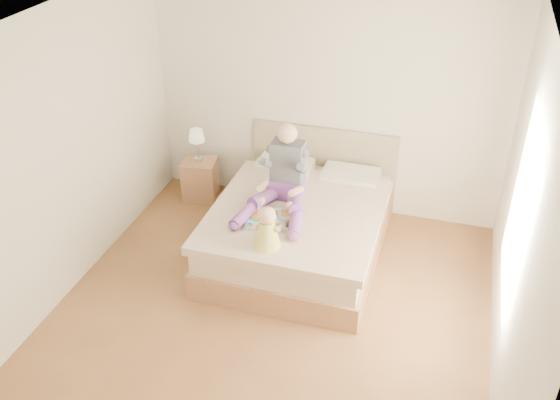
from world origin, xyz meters
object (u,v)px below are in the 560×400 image
(adult, at_px, (283,180))
(tray, at_px, (272,217))
(nightstand, at_px, (200,179))
(bed, at_px, (301,224))
(baby, at_px, (267,230))

(adult, distance_m, tray, 0.43)
(nightstand, xyz_separation_m, adult, (1.28, -0.76, 0.61))
(bed, bearing_deg, baby, -96.53)
(nightstand, height_order, baby, baby)
(bed, xyz_separation_m, adult, (-0.19, -0.05, 0.54))
(tray, bearing_deg, adult, 76.03)
(nightstand, relative_size, baby, 1.16)
(adult, height_order, tray, adult)
(bed, distance_m, adult, 0.57)
(adult, relative_size, tray, 1.66)
(nightstand, xyz_separation_m, tray, (1.28, -1.13, 0.40))
(bed, relative_size, baby, 5.18)
(bed, bearing_deg, tray, -113.70)
(bed, distance_m, nightstand, 1.63)
(adult, relative_size, baby, 2.34)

